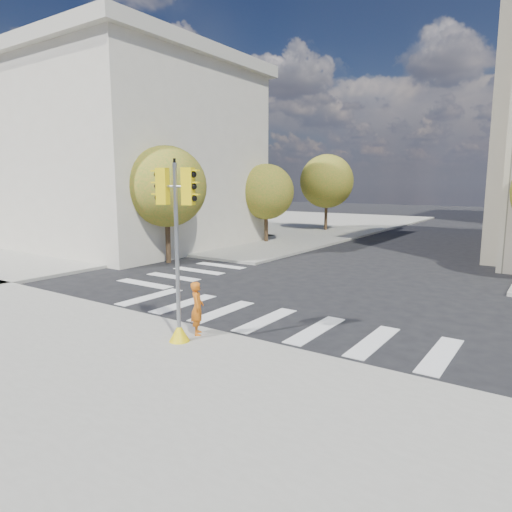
{
  "coord_description": "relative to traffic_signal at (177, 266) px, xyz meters",
  "views": [
    {
      "loc": [
        7.68,
        -13.98,
        4.42
      ],
      "look_at": [
        -0.44,
        -2.08,
        2.1
      ],
      "focal_mm": 32.0,
      "sensor_mm": 36.0,
      "label": 1
    }
  ],
  "objects": [
    {
      "name": "traffic_signal",
      "position": [
        0.0,
        0.0,
        0.0
      ],
      "size": [
        1.08,
        0.56,
        4.89
      ],
      "rotation": [
        0.0,
        0.0,
        0.23
      ],
      "color": "yellow",
      "rests_on": "sidewalk_near"
    },
    {
      "name": "tree_lw_near",
      "position": [
        -9.74,
        9.32,
        1.97
      ],
      "size": [
        4.4,
        4.4,
        6.41
      ],
      "color": "#382616",
      "rests_on": "ground"
    },
    {
      "name": "planter_wall",
      "position": [
        -14.24,
        8.25,
        -1.84
      ],
      "size": [
        6.0,
        0.43,
        0.5
      ],
      "primitive_type": "cube",
      "rotation": [
        0.0,
        0.0,
        -0.01
      ],
      "color": "silver",
      "rests_on": "sidewalk_left_near"
    },
    {
      "name": "ground",
      "position": [
        0.76,
        5.32,
        -2.24
      ],
      "size": [
        160.0,
        160.0,
        0.0
      ],
      "primitive_type": "plane",
      "color": "black",
      "rests_on": "ground"
    },
    {
      "name": "tree_lw_far",
      "position": [
        -9.74,
        29.32,
        2.3
      ],
      "size": [
        4.8,
        4.8,
        6.95
      ],
      "color": "#382616",
      "rests_on": "ground"
    },
    {
      "name": "classical_building",
      "position": [
        -19.24,
        13.32,
        4.21
      ],
      "size": [
        19.0,
        15.0,
        12.7
      ],
      "color": "beige",
      "rests_on": "ground"
    },
    {
      "name": "photographer",
      "position": [
        0.03,
        0.72,
        -1.32
      ],
      "size": [
        0.64,
        0.66,
        1.53
      ],
      "primitive_type": "imported",
      "rotation": [
        0.0,
        0.0,
        2.28
      ],
      "color": "#C05B12",
      "rests_on": "sidewalk_near"
    },
    {
      "name": "sidewalk_far_left",
      "position": [
        -19.24,
        31.32,
        -2.16
      ],
      "size": [
        28.0,
        40.0,
        0.15
      ],
      "primitive_type": "cube",
      "color": "gray",
      "rests_on": "ground"
    },
    {
      "name": "tree_lw_mid",
      "position": [
        -9.74,
        19.32,
        1.53
      ],
      "size": [
        4.0,
        4.0,
        5.77
      ],
      "color": "#382616",
      "rests_on": "ground"
    }
  ]
}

